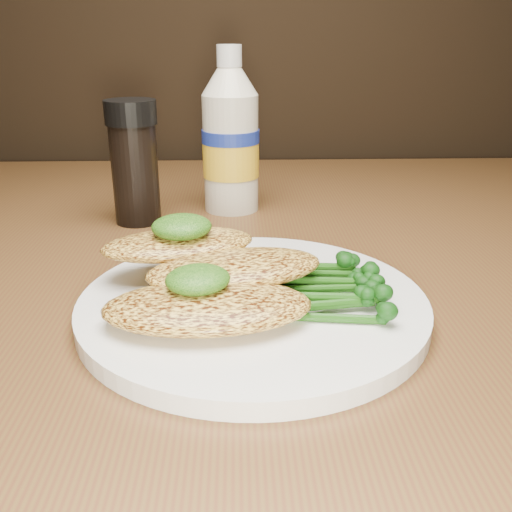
{
  "coord_description": "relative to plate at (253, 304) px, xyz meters",
  "views": [
    {
      "loc": [
        0.09,
        0.53,
        0.95
      ],
      "look_at": [
        0.11,
        0.93,
        0.79
      ],
      "focal_mm": 39.66,
      "sensor_mm": 36.0,
      "label": 1
    }
  ],
  "objects": [
    {
      "name": "plate",
      "position": [
        0.0,
        0.0,
        0.0
      ],
      "size": [
        0.26,
        0.26,
        0.01
      ],
      "primitive_type": "cylinder",
      "color": "white",
      "rests_on": "dining_table"
    },
    {
      "name": "chicken_front",
      "position": [
        -0.03,
        -0.04,
        0.02
      ],
      "size": [
        0.15,
        0.08,
        0.02
      ],
      "primitive_type": "ellipsoid",
      "rotation": [
        0.0,
        0.0,
        0.05
      ],
      "color": "#FAC84F",
      "rests_on": "plate"
    },
    {
      "name": "chicken_mid",
      "position": [
        -0.01,
        0.01,
        0.03
      ],
      "size": [
        0.15,
        0.1,
        0.02
      ],
      "primitive_type": "ellipsoid",
      "rotation": [
        0.0,
        0.0,
        0.26
      ],
      "color": "#FAC84F",
      "rests_on": "plate"
    },
    {
      "name": "chicken_back",
      "position": [
        -0.06,
        0.04,
        0.03
      ],
      "size": [
        0.13,
        0.09,
        0.02
      ],
      "primitive_type": "ellipsoid",
      "rotation": [
        0.0,
        0.0,
        0.23
      ],
      "color": "#FAC84F",
      "rests_on": "plate"
    },
    {
      "name": "pesto_front",
      "position": [
        -0.04,
        -0.03,
        0.03
      ],
      "size": [
        0.06,
        0.05,
        0.02
      ],
      "primitive_type": "ellipsoid",
      "rotation": [
        0.0,
        0.0,
        0.32
      ],
      "color": "#093608",
      "rests_on": "chicken_front"
    },
    {
      "name": "pesto_back",
      "position": [
        -0.05,
        0.04,
        0.05
      ],
      "size": [
        0.05,
        0.05,
        0.02
      ],
      "primitive_type": "ellipsoid",
      "rotation": [
        0.0,
        0.0,
        0.07
      ],
      "color": "#093608",
      "rests_on": "chicken_back"
    },
    {
      "name": "broccolini_bundle",
      "position": [
        0.04,
        0.0,
        0.02
      ],
      "size": [
        0.14,
        0.12,
        0.02
      ],
      "primitive_type": null,
      "rotation": [
        0.0,
        0.0,
        -0.23
      ],
      "color": "#1B4C10",
      "rests_on": "plate"
    },
    {
      "name": "mayo_bottle",
      "position": [
        -0.02,
        0.27,
        0.09
      ],
      "size": [
        0.08,
        0.08,
        0.18
      ],
      "primitive_type": null,
      "rotation": [
        0.0,
        0.0,
        -0.2
      ],
      "color": "beige",
      "rests_on": "dining_table"
    },
    {
      "name": "pepper_grinder",
      "position": [
        -0.12,
        0.22,
        0.06
      ],
      "size": [
        0.07,
        0.07,
        0.13
      ],
      "primitive_type": null,
      "rotation": [
        0.0,
        0.0,
        0.37
      ],
      "color": "black",
      "rests_on": "dining_table"
    }
  ]
}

